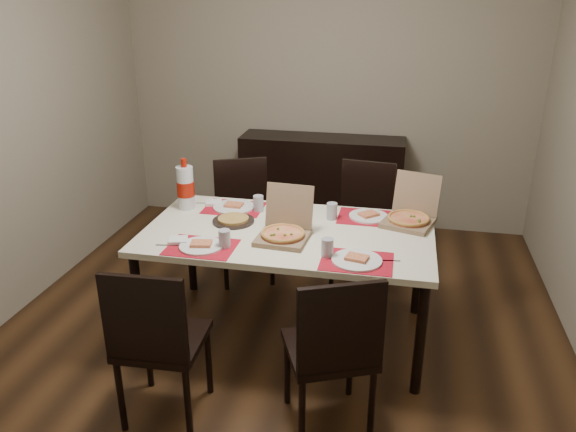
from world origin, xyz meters
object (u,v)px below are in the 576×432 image
Objects in this scene: chair_far_right at (363,217)px; pizza_box_center at (284,230)px; dip_bowl at (300,222)px; chair_near_left at (157,339)px; chair_far_left at (244,214)px; sideboard at (321,184)px; chair_near_right at (333,348)px; dining_table at (288,240)px; soda_bottle at (186,188)px.

pizza_box_center is at bearing -111.76° from chair_far_right.
chair_near_left is at bearing -116.97° from dip_bowl.
chair_near_left is at bearing -88.73° from chair_far_left.
sideboard is at bearing 93.82° from dip_bowl.
chair_far_left is (-0.93, 1.63, 0.00)m from chair_near_right.
chair_near_right is (0.40, -0.84, -0.17)m from dining_table.
chair_far_left is at bearing 130.93° from dip_bowl.
chair_far_left is 1.00× the size of chair_far_right.
chair_near_right is 7.95× the size of dip_bowl.
pizza_box_center is at bearing -24.96° from soda_bottle.
chair_far_right is (0.01, 1.75, 0.00)m from chair_near_right.
sideboard reaches higher than dining_table.
sideboard is 1.13m from chair_far_left.
dining_table is 1.94× the size of chair_far_right.
dining_table is 1.07m from chair_near_left.
chair_near_left and chair_near_right have the same top height.
chair_far_left is 0.94m from chair_far_right.
pizza_box_center reaches higher than chair_near_right.
sideboard is at bearing 65.83° from soda_bottle.
chair_far_left is 7.95× the size of dip_bowl.
pizza_box_center is 3.01× the size of dip_bowl.
chair_near_right is at bearing -42.79° from soda_bottle.
chair_near_right is 1.75m from chair_far_right.
dining_table is 0.83m from soda_bottle.
chair_near_right is at bearing -64.37° from dining_table.
dining_table is at bearing -56.46° from chair_far_left.
pizza_box_center is (0.52, -0.90, 0.29)m from chair_far_left.
soda_bottle is (-0.71, -1.58, 0.45)m from sideboard.
dining_table is 0.95m from chair_near_right.
dip_bowl is 0.84m from soda_bottle.
dip_bowl is (0.54, 1.06, 0.25)m from chair_near_left.
sideboard is at bearing 117.23° from chair_far_right.
chair_far_right is 2.62× the size of soda_bottle.
sideboard is at bearing 81.20° from chair_near_left.
chair_near_right is at bearing -60.95° from pizza_box_center.
chair_far_left is at bearing 91.27° from chair_near_left.
chair_far_right is at bearing 29.73° from soda_bottle.
chair_near_right reaches higher than dip_bowl.
dining_table is at bearing 62.80° from chair_near_left.
chair_near_right is 1.00× the size of chair_far_left.
dip_bowl is at bearing -49.07° from chair_far_left.
chair_near_right is 1.00× the size of chair_far_right.
chair_far_right is at bearing 64.27° from chair_near_left.
dip_bowl is at bearing -8.42° from soda_bottle.
pizza_box_center is at bearing -88.32° from sideboard.
chair_far_left is 2.62× the size of soda_bottle.
pizza_box_center reaches higher than dip_bowl.
dip_bowl is at bearing 76.38° from pizza_box_center.
pizza_box_center is (-0.41, -1.03, 0.29)m from chair_far_right.
dining_table is at bearing 115.63° from chair_near_right.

